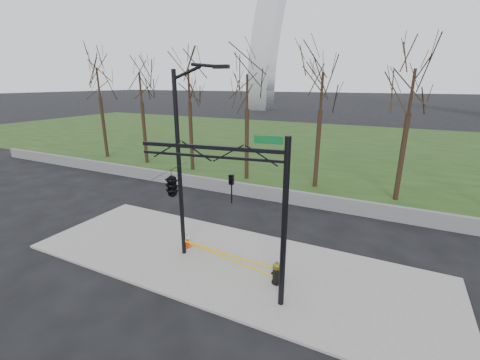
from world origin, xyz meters
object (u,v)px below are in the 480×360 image
at_px(fire_hydrant, 277,273).
at_px(traffic_cone, 187,240).
at_px(street_light, 183,154).
at_px(traffic_signal_mast, 192,185).

distance_m(fire_hydrant, traffic_cone, 4.82).
distance_m(street_light, traffic_signal_mast, 2.53).
bearing_deg(street_light, fire_hydrant, -8.79).
height_order(traffic_cone, street_light, street_light).
relative_size(street_light, traffic_signal_mast, 1.37).
distance_m(fire_hydrant, street_light, 6.01).
bearing_deg(street_light, traffic_cone, 124.70).
distance_m(fire_hydrant, traffic_signal_mast, 4.75).
relative_size(traffic_cone, traffic_signal_mast, 0.11).
xyz_separation_m(fire_hydrant, street_light, (-4.32, 0.30, 4.16)).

